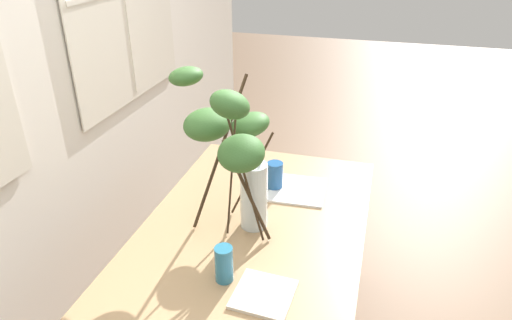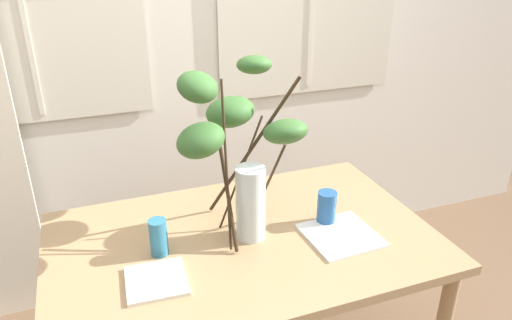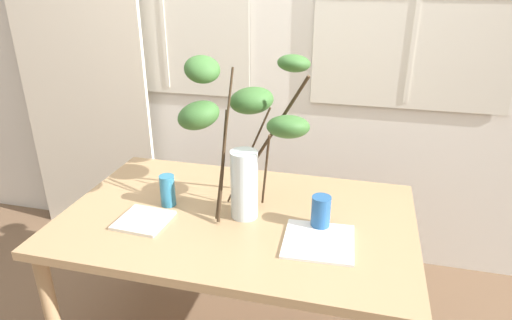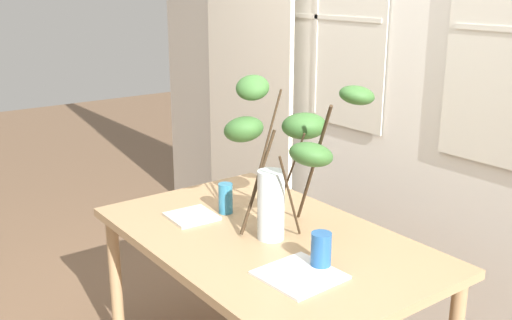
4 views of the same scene
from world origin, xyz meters
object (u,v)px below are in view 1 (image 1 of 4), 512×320
Objects in this scene: drinking_glass_blue_left at (224,264)px; plate_square_left at (264,294)px; vase_with_branches at (233,144)px; dining_table at (252,243)px; plate_square_right at (297,190)px; drinking_glass_blue_right at (275,176)px.

plate_square_left is (-0.04, -0.16, -0.06)m from drinking_glass_blue_left.
vase_with_branches reaches higher than plate_square_left.
plate_square_right reaches higher than dining_table.
dining_table is 5.55× the size of plate_square_right.
drinking_glass_blue_left reaches higher than dining_table.
drinking_glass_blue_left is at bearing 75.46° from plate_square_left.
vase_with_branches is 2.58× the size of plate_square_right.
vase_with_branches is 3.42× the size of plate_square_left.
drinking_glass_blue_right is at bearing 94.17° from plate_square_right.
dining_table is at bearing 22.43° from plate_square_left.
dining_table is at bearing 177.91° from drinking_glass_blue_right.
drinking_glass_blue_right is at bearing -1.91° from drinking_glass_blue_left.
vase_with_branches is at bearing 149.12° from plate_square_right.
drinking_glass_blue_right is 0.74m from plate_square_left.
drinking_glass_blue_right is (0.68, -0.02, -0.00)m from drinking_glass_blue_left.
drinking_glass_blue_right is at bearing -2.09° from dining_table.
dining_table is at bearing -1.72° from drinking_glass_blue_left.
drinking_glass_blue_left is at bearing 178.28° from dining_table.
plate_square_right is at bearing -11.04° from drinking_glass_blue_left.
vase_with_branches is at bearing 31.42° from plate_square_left.
vase_with_branches is 0.47m from drinking_glass_blue_right.
drinking_glass_blue_right is 0.52× the size of plate_square_right.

